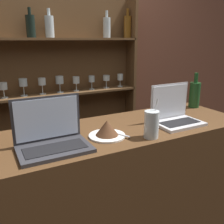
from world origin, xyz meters
name	(u,v)px	position (x,y,z in m)	size (l,w,h in m)	color
bar_counter	(113,201)	(0.00, 0.28, 0.50)	(1.76, 0.57, 1.00)	#4C3019
back_wall	(59,58)	(0.00, 1.34, 1.35)	(7.00, 0.06, 2.70)	brown
back_shelf	(60,97)	(-0.03, 1.26, 1.00)	(1.52, 0.18, 1.90)	brown
laptop_near	(52,137)	(-0.39, 0.19, 1.05)	(0.34, 0.22, 0.25)	#333338
laptop_far	(175,114)	(0.40, 0.20, 1.06)	(0.29, 0.20, 0.25)	silver
cake_plate	(107,130)	(-0.08, 0.20, 1.04)	(0.20, 0.20, 0.09)	white
water_glass	(151,124)	(0.12, 0.08, 1.07)	(0.08, 0.08, 0.21)	silver
wine_bottle_green	(195,94)	(0.81, 0.44, 1.10)	(0.08, 0.08, 0.27)	#1E4C23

